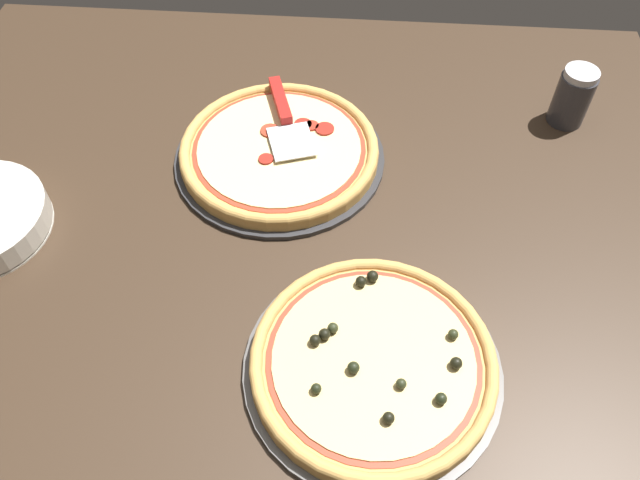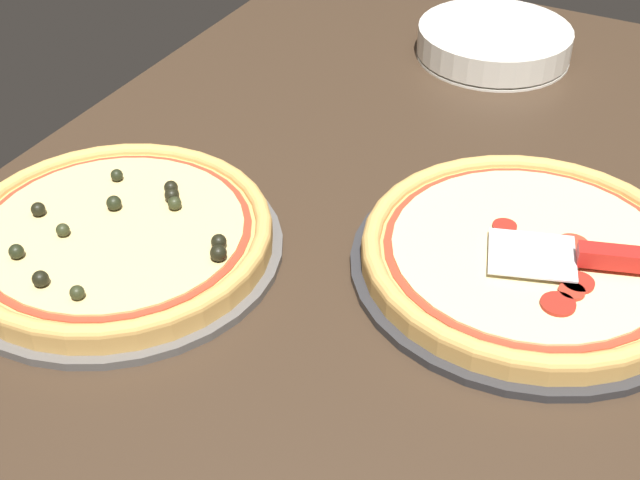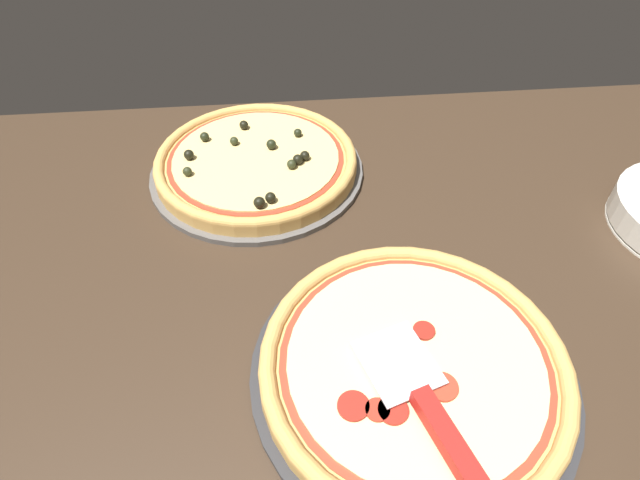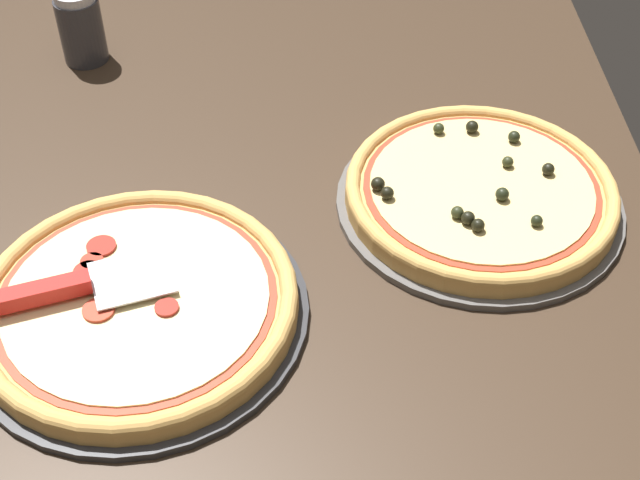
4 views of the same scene
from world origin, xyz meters
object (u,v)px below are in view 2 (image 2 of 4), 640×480
Objects in this scene: pizza_back at (115,234)px; serving_spatula at (614,259)px; pizza_front at (530,253)px; plate_stack at (494,42)px.

serving_spatula is (18.63, -50.79, 2.11)cm from pizza_back.
pizza_back is at bearing 110.15° from serving_spatula.
pizza_front is at bearing -66.35° from pizza_back.
plate_stack is at bearing 23.14° from pizza_front.
pizza_front is 46.07cm from pizza_back.
pizza_back is (-18.49, 42.20, 0.13)cm from pizza_front.
serving_spatula reaches higher than plate_stack.
serving_spatula reaches higher than pizza_back.
pizza_front is 1.55× the size of plate_stack.
pizza_front is at bearing 90.99° from serving_spatula.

